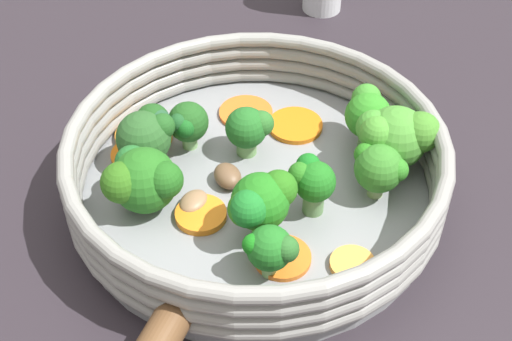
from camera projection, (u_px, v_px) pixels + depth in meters
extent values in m
plane|color=black|center=(256.00, 198.00, 0.54)|extent=(4.00, 4.00, 0.00)
cylinder|color=gray|center=(256.00, 191.00, 0.54)|extent=(0.27, 0.27, 0.01)
torus|color=gray|center=(256.00, 179.00, 0.53)|extent=(0.28, 0.28, 0.01)
torus|color=gray|center=(256.00, 168.00, 0.52)|extent=(0.28, 0.28, 0.01)
torus|color=gray|center=(256.00, 156.00, 0.51)|extent=(0.28, 0.28, 0.01)
torus|color=gray|center=(256.00, 143.00, 0.50)|extent=(0.28, 0.28, 0.01)
sphere|color=gray|center=(140.00, 294.00, 0.45)|extent=(0.01, 0.01, 0.01)
sphere|color=gray|center=(228.00, 323.00, 0.44)|extent=(0.01, 0.01, 0.01)
cylinder|color=orange|center=(201.00, 214.00, 0.51)|extent=(0.05, 0.05, 0.01)
cylinder|color=orange|center=(295.00, 125.00, 0.58)|extent=(0.06, 0.06, 0.00)
cylinder|color=orange|center=(144.00, 136.00, 0.57)|extent=(0.06, 0.06, 0.01)
cylinder|color=orange|center=(138.00, 154.00, 0.55)|extent=(0.05, 0.05, 0.00)
cylinder|color=#F49C3F|center=(348.00, 267.00, 0.47)|extent=(0.04, 0.04, 0.00)
cylinder|color=orange|center=(246.00, 113.00, 0.59)|extent=(0.06, 0.06, 0.00)
cylinder|color=orange|center=(282.00, 258.00, 0.48)|extent=(0.05, 0.05, 0.00)
cylinder|color=#638C47|center=(260.00, 223.00, 0.49)|extent=(0.01, 0.01, 0.02)
sphere|color=#1E6A19|center=(260.00, 202.00, 0.48)|extent=(0.04, 0.04, 0.04)
sphere|color=#196922|center=(249.00, 209.00, 0.46)|extent=(0.03, 0.03, 0.03)
sphere|color=#276914|center=(246.00, 209.00, 0.47)|extent=(0.02, 0.02, 0.02)
sphere|color=#246415|center=(279.00, 189.00, 0.48)|extent=(0.03, 0.03, 0.03)
cylinder|color=#7FAD68|center=(190.00, 138.00, 0.56)|extent=(0.01, 0.01, 0.02)
sphere|color=#1C4B1A|center=(188.00, 122.00, 0.55)|extent=(0.03, 0.03, 0.03)
sphere|color=#18451E|center=(178.00, 123.00, 0.54)|extent=(0.01, 0.01, 0.01)
sphere|color=#145019|center=(185.00, 128.00, 0.54)|extent=(0.02, 0.02, 0.02)
cylinder|color=#699554|center=(246.00, 144.00, 0.55)|extent=(0.02, 0.02, 0.02)
sphere|color=#1E5B1F|center=(246.00, 128.00, 0.54)|extent=(0.03, 0.03, 0.03)
sphere|color=#215125|center=(260.00, 122.00, 0.54)|extent=(0.02, 0.02, 0.02)
sphere|color=#265F23|center=(261.00, 123.00, 0.54)|extent=(0.02, 0.02, 0.02)
cylinder|color=#81AA62|center=(269.00, 265.00, 0.46)|extent=(0.01, 0.01, 0.02)
sphere|color=#1D621E|center=(270.00, 248.00, 0.45)|extent=(0.03, 0.03, 0.03)
sphere|color=#146B14|center=(253.00, 245.00, 0.45)|extent=(0.01, 0.01, 0.01)
sphere|color=#245922|center=(286.00, 249.00, 0.45)|extent=(0.02, 0.02, 0.02)
cylinder|color=#7E975A|center=(376.00, 186.00, 0.52)|extent=(0.01, 0.01, 0.02)
sphere|color=#307023|center=(379.00, 168.00, 0.51)|extent=(0.04, 0.04, 0.04)
sphere|color=#2A731E|center=(397.00, 170.00, 0.50)|extent=(0.02, 0.02, 0.02)
sphere|color=#266F19|center=(366.00, 154.00, 0.51)|extent=(0.02, 0.02, 0.02)
cylinder|color=#5D854E|center=(313.00, 200.00, 0.51)|extent=(0.02, 0.02, 0.02)
sphere|color=#1B6319|center=(315.00, 182.00, 0.49)|extent=(0.03, 0.03, 0.03)
sphere|color=#14641A|center=(308.00, 166.00, 0.49)|extent=(0.02, 0.02, 0.02)
sphere|color=#25691A|center=(301.00, 174.00, 0.49)|extent=(0.02, 0.02, 0.02)
cylinder|color=#61934D|center=(365.00, 135.00, 0.56)|extent=(0.01, 0.01, 0.02)
sphere|color=#2B7A1F|center=(368.00, 115.00, 0.54)|extent=(0.04, 0.04, 0.04)
sphere|color=#357D26|center=(366.00, 98.00, 0.55)|extent=(0.02, 0.02, 0.02)
sphere|color=#31721D|center=(379.00, 122.00, 0.53)|extent=(0.02, 0.02, 0.02)
sphere|color=#23791B|center=(373.00, 121.00, 0.53)|extent=(0.02, 0.02, 0.02)
cylinder|color=#7EB166|center=(146.00, 157.00, 0.54)|extent=(0.01, 0.01, 0.01)
sphere|color=#244E21|center=(144.00, 138.00, 0.53)|extent=(0.04, 0.04, 0.04)
sphere|color=#1F472A|center=(159.00, 122.00, 0.53)|extent=(0.02, 0.02, 0.02)
sphere|color=#1A4517|center=(153.00, 120.00, 0.54)|extent=(0.03, 0.03, 0.03)
sphere|color=#1C4A1A|center=(162.00, 126.00, 0.53)|extent=(0.02, 0.02, 0.02)
cylinder|color=#619747|center=(391.00, 160.00, 0.54)|extent=(0.01, 0.01, 0.02)
sphere|color=#40822C|center=(395.00, 137.00, 0.52)|extent=(0.05, 0.05, 0.05)
sphere|color=#41872B|center=(377.00, 133.00, 0.51)|extent=(0.03, 0.03, 0.03)
sphere|color=#3D882C|center=(374.00, 128.00, 0.52)|extent=(0.03, 0.03, 0.03)
sphere|color=#3C7925|center=(420.00, 132.00, 0.52)|extent=(0.03, 0.03, 0.03)
cylinder|color=#6EA55F|center=(147.00, 200.00, 0.51)|extent=(0.01, 0.01, 0.01)
sphere|color=#205C1A|center=(144.00, 180.00, 0.50)|extent=(0.05, 0.05, 0.05)
sphere|color=#1E5A23|center=(132.00, 162.00, 0.50)|extent=(0.02, 0.02, 0.02)
sphere|color=#2A5C15|center=(122.00, 183.00, 0.49)|extent=(0.03, 0.03, 0.03)
sphere|color=#1C5417|center=(164.00, 180.00, 0.49)|extent=(0.03, 0.03, 0.03)
ellipsoid|color=#8A6647|center=(193.00, 201.00, 0.51)|extent=(0.03, 0.03, 0.01)
ellipsoid|color=brown|center=(228.00, 176.00, 0.53)|extent=(0.03, 0.03, 0.01)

